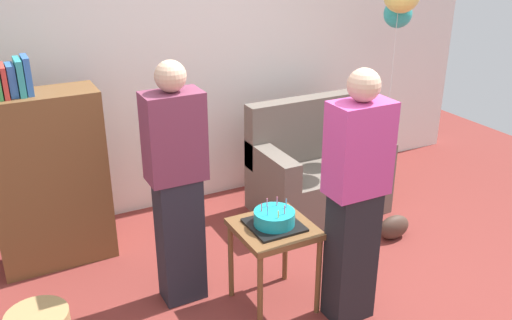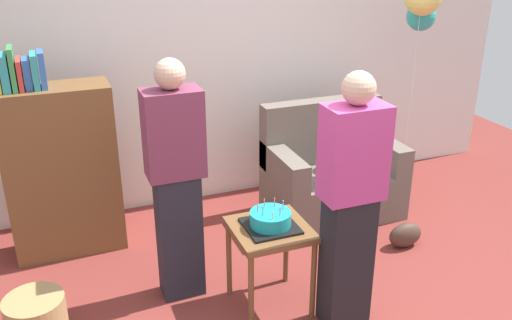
{
  "view_description": "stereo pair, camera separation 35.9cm",
  "coord_description": "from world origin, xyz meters",
  "px_view_note": "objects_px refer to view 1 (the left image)",
  "views": [
    {
      "loc": [
        -1.64,
        -2.41,
        2.34
      ],
      "look_at": [
        -0.12,
        0.53,
        0.95
      ],
      "focal_mm": 39.27,
      "sensor_mm": 36.0,
      "label": 1
    },
    {
      "loc": [
        -1.32,
        -2.56,
        2.34
      ],
      "look_at": [
        -0.12,
        0.53,
        0.95
      ],
      "focal_mm": 39.27,
      "sensor_mm": 36.0,
      "label": 2
    }
  ],
  "objects_px": {
    "couch": "(315,172)",
    "bookshelf": "(48,177)",
    "person_blowing_candles": "(177,186)",
    "side_table": "(274,238)",
    "birthday_cake": "(274,219)",
    "balloon_bunch": "(400,1)",
    "person_holding_cake": "(355,200)",
    "handbag": "(394,227)"
  },
  "relations": [
    {
      "from": "couch",
      "to": "bookshelf",
      "type": "xyz_separation_m",
      "value": [
        -2.18,
        0.17,
        0.34
      ]
    },
    {
      "from": "balloon_bunch",
      "to": "bookshelf",
      "type": "bearing_deg",
      "value": 174.29
    },
    {
      "from": "person_blowing_candles",
      "to": "handbag",
      "type": "distance_m",
      "value": 1.92
    },
    {
      "from": "couch",
      "to": "bookshelf",
      "type": "distance_m",
      "value": 2.21
    },
    {
      "from": "birthday_cake",
      "to": "handbag",
      "type": "xyz_separation_m",
      "value": [
        1.27,
        0.3,
        -0.54
      ]
    },
    {
      "from": "person_blowing_candles",
      "to": "balloon_bunch",
      "type": "bearing_deg",
      "value": 36.86
    },
    {
      "from": "handbag",
      "to": "balloon_bunch",
      "type": "distance_m",
      "value": 1.84
    },
    {
      "from": "side_table",
      "to": "person_holding_cake",
      "type": "distance_m",
      "value": 0.59
    },
    {
      "from": "couch",
      "to": "person_holding_cake",
      "type": "xyz_separation_m",
      "value": [
        -0.63,
        -1.37,
        0.49
      ]
    },
    {
      "from": "bookshelf",
      "to": "person_holding_cake",
      "type": "distance_m",
      "value": 2.19
    },
    {
      "from": "handbag",
      "to": "couch",
      "type": "bearing_deg",
      "value": 109.61
    },
    {
      "from": "handbag",
      "to": "birthday_cake",
      "type": "bearing_deg",
      "value": -166.94
    },
    {
      "from": "person_holding_cake",
      "to": "bookshelf",
      "type": "bearing_deg",
      "value": -34.62
    },
    {
      "from": "bookshelf",
      "to": "couch",
      "type": "bearing_deg",
      "value": -4.58
    },
    {
      "from": "birthday_cake",
      "to": "person_blowing_candles",
      "type": "height_order",
      "value": "person_blowing_candles"
    },
    {
      "from": "side_table",
      "to": "person_holding_cake",
      "type": "xyz_separation_m",
      "value": [
        0.37,
        -0.32,
        0.33
      ]
    },
    {
      "from": "side_table",
      "to": "balloon_bunch",
      "type": "height_order",
      "value": "balloon_bunch"
    },
    {
      "from": "side_table",
      "to": "bookshelf",
      "type": "bearing_deg",
      "value": 133.71
    },
    {
      "from": "side_table",
      "to": "person_holding_cake",
      "type": "height_order",
      "value": "person_holding_cake"
    },
    {
      "from": "bookshelf",
      "to": "person_blowing_candles",
      "type": "height_order",
      "value": "person_blowing_candles"
    },
    {
      "from": "couch",
      "to": "side_table",
      "type": "height_order",
      "value": "couch"
    },
    {
      "from": "couch",
      "to": "bookshelf",
      "type": "bearing_deg",
      "value": 175.42
    },
    {
      "from": "balloon_bunch",
      "to": "couch",
      "type": "bearing_deg",
      "value": 170.71
    },
    {
      "from": "birthday_cake",
      "to": "side_table",
      "type": "bearing_deg",
      "value": -145.84
    },
    {
      "from": "bookshelf",
      "to": "side_table",
      "type": "relative_size",
      "value": 2.7
    },
    {
      "from": "handbag",
      "to": "balloon_bunch",
      "type": "height_order",
      "value": "balloon_bunch"
    },
    {
      "from": "person_blowing_candles",
      "to": "couch",
      "type": "bearing_deg",
      "value": 46.69
    },
    {
      "from": "bookshelf",
      "to": "person_holding_cake",
      "type": "relative_size",
      "value": 0.98
    },
    {
      "from": "bookshelf",
      "to": "side_table",
      "type": "bearing_deg",
      "value": -46.29
    },
    {
      "from": "birthday_cake",
      "to": "person_holding_cake",
      "type": "relative_size",
      "value": 0.2
    },
    {
      "from": "side_table",
      "to": "handbag",
      "type": "relative_size",
      "value": 2.11
    },
    {
      "from": "birthday_cake",
      "to": "balloon_bunch",
      "type": "bearing_deg",
      "value": 29.24
    },
    {
      "from": "side_table",
      "to": "person_blowing_candles",
      "type": "height_order",
      "value": "person_blowing_candles"
    },
    {
      "from": "birthday_cake",
      "to": "handbag",
      "type": "relative_size",
      "value": 1.14
    },
    {
      "from": "balloon_bunch",
      "to": "birthday_cake",
      "type": "bearing_deg",
      "value": -150.76
    },
    {
      "from": "bookshelf",
      "to": "person_blowing_candles",
      "type": "bearing_deg",
      "value": -52.35
    },
    {
      "from": "bookshelf",
      "to": "balloon_bunch",
      "type": "xyz_separation_m",
      "value": [
        2.86,
        -0.29,
        1.09
      ]
    },
    {
      "from": "birthday_cake",
      "to": "person_blowing_candles",
      "type": "bearing_deg",
      "value": 144.55
    },
    {
      "from": "handbag",
      "to": "balloon_bunch",
      "type": "relative_size",
      "value": 0.14
    },
    {
      "from": "side_table",
      "to": "birthday_cake",
      "type": "relative_size",
      "value": 1.85
    },
    {
      "from": "person_blowing_candles",
      "to": "handbag",
      "type": "relative_size",
      "value": 5.82
    },
    {
      "from": "bookshelf",
      "to": "balloon_bunch",
      "type": "distance_m",
      "value": 3.07
    }
  ]
}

